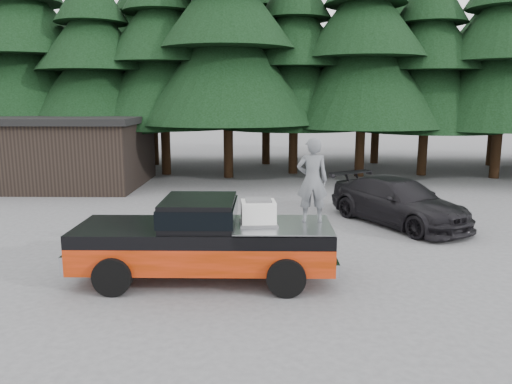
{
  "coord_description": "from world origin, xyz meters",
  "views": [
    {
      "loc": [
        0.88,
        -11.66,
        4.17
      ],
      "look_at": [
        0.69,
        0.0,
        1.96
      ],
      "focal_mm": 35.0,
      "sensor_mm": 36.0,
      "label": 1
    }
  ],
  "objects_px": {
    "pickup_truck": "(204,252)",
    "air_compressor": "(258,213)",
    "man_on_bed": "(312,180)",
    "utility_building": "(58,151)",
    "parked_car": "(398,201)"
  },
  "relations": [
    {
      "from": "man_on_bed",
      "to": "air_compressor",
      "type": "bearing_deg",
      "value": 13.72
    },
    {
      "from": "air_compressor",
      "to": "utility_building",
      "type": "xyz_separation_m",
      "value": [
        -9.76,
        12.66,
        0.07
      ]
    },
    {
      "from": "pickup_truck",
      "to": "parked_car",
      "type": "height_order",
      "value": "parked_car"
    },
    {
      "from": "air_compressor",
      "to": "parked_car",
      "type": "xyz_separation_m",
      "value": [
        4.61,
        5.34,
        -0.83
      ]
    },
    {
      "from": "air_compressor",
      "to": "pickup_truck",
      "type": "bearing_deg",
      "value": 172.99
    },
    {
      "from": "utility_building",
      "to": "parked_car",
      "type": "bearing_deg",
      "value": -27.02
    },
    {
      "from": "pickup_truck",
      "to": "utility_building",
      "type": "distance_m",
      "value": 15.26
    },
    {
      "from": "utility_building",
      "to": "man_on_bed",
      "type": "bearing_deg",
      "value": -48.41
    },
    {
      "from": "pickup_truck",
      "to": "man_on_bed",
      "type": "height_order",
      "value": "man_on_bed"
    },
    {
      "from": "pickup_truck",
      "to": "man_on_bed",
      "type": "distance_m",
      "value": 2.98
    },
    {
      "from": "utility_building",
      "to": "air_compressor",
      "type": "bearing_deg",
      "value": -52.39
    },
    {
      "from": "pickup_truck",
      "to": "air_compressor",
      "type": "height_order",
      "value": "air_compressor"
    },
    {
      "from": "man_on_bed",
      "to": "utility_building",
      "type": "relative_size",
      "value": 0.23
    },
    {
      "from": "parked_car",
      "to": "utility_building",
      "type": "height_order",
      "value": "utility_building"
    },
    {
      "from": "air_compressor",
      "to": "utility_building",
      "type": "bearing_deg",
      "value": 122.33
    }
  ]
}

